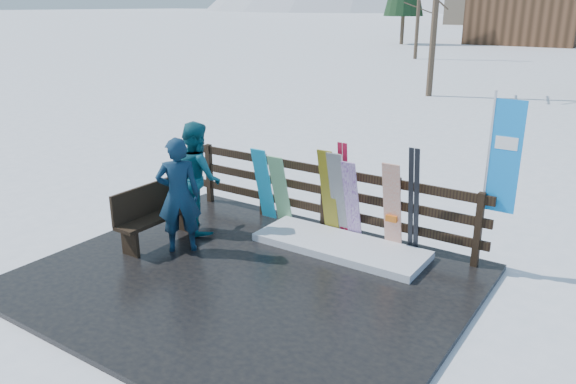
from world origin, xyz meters
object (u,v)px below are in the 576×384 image
Objects in this scene: person_back at (197,177)px; snowboard_5 at (392,207)px; snowboard_2 at (329,193)px; snowboard_3 at (352,201)px; person_front at (179,195)px; snowboard_0 at (264,184)px; snowboard_1 at (280,190)px; rental_flag at (500,163)px; bench at (154,212)px; snowboard_4 at (338,195)px.

snowboard_5 is at bearing -132.03° from person_back.
snowboard_5 is at bearing -0.00° from snowboard_2.
person_front reaches higher than snowboard_3.
snowboard_0 is at bearing -142.93° from person_front.
snowboard_3 is (0.43, -0.00, -0.06)m from snowboard_2.
snowboard_1 is 0.50× the size of rental_flag.
bench is 2.18m from snowboard_1.
snowboard_2 is at bearing -123.17° from person_back.
snowboard_1 is at bearing -0.00° from snowboard_0.
snowboard_2 is at bearing 180.00° from snowboard_5.
snowboard_1 is (1.24, 1.79, 0.12)m from bench.
snowboard_3 is 0.96× the size of snowboard_5.
person_front is (-0.67, -1.79, 0.28)m from snowboard_1.
rental_flag is at bearing 23.22° from bench.
snowboard_0 is 1.33m from snowboard_2.
snowboard_0 is at bearing 180.00° from snowboard_5.
bench is 0.97× the size of snowboard_2.
snowboard_2 is (0.97, 0.00, 0.12)m from snowboard_1.
snowboard_2 is at bearing 180.00° from snowboard_3.
snowboard_5 is at bearing 0.00° from snowboard_4.
snowboard_4 is (2.39, 1.79, 0.23)m from bench.
snowboard_2 is at bearing 0.00° from snowboard_0.
person_back is (-3.11, -0.99, 0.21)m from snowboard_5.
person_front reaches higher than snowboard_4.
snowboard_2 is 1.01× the size of snowboard_4.
snowboard_1 is at bearing -175.65° from rental_flag.
snowboard_1 is 0.98m from snowboard_2.
snowboard_5 is at bearing 169.86° from person_front.
snowboard_2 is 1.13m from snowboard_5.
person_back reaches higher than snowboard_5.
snowboard_3 is at bearing -0.00° from snowboard_2.
snowboard_5 is 3.27m from person_back.
snowboard_2 is 1.08× the size of snowboard_3.
snowboard_4 is 1.03× the size of snowboard_5.
person_front is at bearing -110.44° from snowboard_1.
person_front is at bearing -99.90° from snowboard_0.
person_back is (0.23, 0.80, 0.43)m from bench.
rental_flag is at bearing 4.35° from snowboard_1.
rental_flag is (4.79, 2.06, 1.09)m from bench.
snowboard_3 is at bearing 177.84° from person_front.
snowboard_3 is 0.78× the size of person_front.
snowboard_4 is 2.55m from person_front.
snowboard_1 is 0.69× the size of person_back.
snowboard_5 is (0.70, 0.00, 0.04)m from snowboard_3.
snowboard_3 is at bearing -172.83° from rental_flag.
rental_flag reaches higher than snowboard_3.
snowboard_4 is (-0.25, -0.00, 0.05)m from snowboard_3.
snowboard_1 is 1.40m from snowboard_3.
snowboard_0 is 0.36m from snowboard_1.
snowboard_0 is 0.96× the size of snowboard_3.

